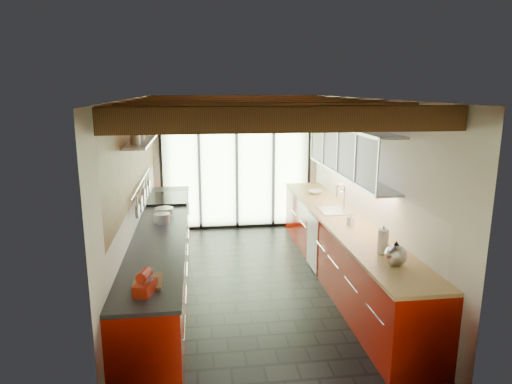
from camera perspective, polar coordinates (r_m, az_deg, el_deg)
ground at (r=6.68m, az=-0.19°, el=-11.30°), size 5.50×5.50×0.00m
room_shell at (r=6.19m, az=-0.20°, el=2.80°), size 5.50×5.50×5.50m
ceiling_beams at (r=6.47m, az=-0.64°, el=10.45°), size 3.14×5.06×4.90m
glass_door at (r=8.84m, az=-2.44°, el=5.88°), size 2.95×0.10×2.90m
left_counter at (r=6.48m, az=-11.57°, el=-7.96°), size 0.68×5.00×0.92m
range_stove at (r=7.84m, az=-10.87°, el=-4.14°), size 0.66×0.90×0.97m
right_counter at (r=6.78m, az=10.63°, el=-6.97°), size 0.68×5.00×0.92m
sink_assembly at (r=6.99m, az=9.90°, el=-2.02°), size 0.45×0.52×0.43m
upper_cabinets_right at (r=6.77m, az=11.60°, el=5.10°), size 0.34×3.00×3.00m
left_wall_fixtures at (r=6.33m, az=-13.77°, el=4.41°), size 0.28×2.60×0.96m
stand_mixer at (r=4.32m, az=-13.70°, el=-11.05°), size 0.21×0.28×0.23m
pot_large at (r=6.39m, az=-11.69°, el=-3.27°), size 0.28×0.28×0.14m
pot_small at (r=6.82m, az=-11.43°, el=-2.38°), size 0.29×0.29×0.10m
cutting_board at (r=4.55m, az=-13.38°, el=-10.84°), size 0.27×0.38×0.03m
kettle at (r=5.04m, az=17.07°, el=-7.39°), size 0.30×0.32×0.27m
paper_towel at (r=5.32m, az=15.60°, el=-6.00°), size 0.14×0.14×0.33m
soap_bottle at (r=6.30m, az=11.77°, el=-3.37°), size 0.10×0.10×0.17m
bowl at (r=8.06m, az=7.38°, el=-0.03°), size 0.29×0.29×0.06m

